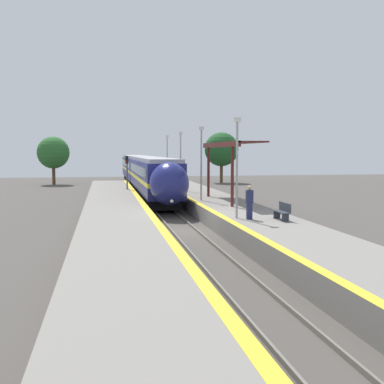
% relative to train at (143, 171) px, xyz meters
% --- Properties ---
extents(ground_plane, '(120.00, 120.00, 0.00)m').
position_rel_train_xyz_m(ground_plane, '(0.00, -27.67, -2.27)').
color(ground_plane, '#4C4742').
extents(rail_left, '(0.08, 90.00, 0.15)m').
position_rel_train_xyz_m(rail_left, '(-0.72, -27.67, -2.19)').
color(rail_left, slate).
rests_on(rail_left, ground_plane).
extents(rail_right, '(0.08, 90.00, 0.15)m').
position_rel_train_xyz_m(rail_right, '(0.72, -27.67, -2.19)').
color(rail_right, slate).
rests_on(rail_right, ground_plane).
extents(train, '(2.84, 46.55, 3.97)m').
position_rel_train_xyz_m(train, '(0.00, 0.00, 0.00)').
color(train, black).
rests_on(train, ground_plane).
extents(platform_right, '(4.08, 64.00, 1.03)m').
position_rel_train_xyz_m(platform_right, '(3.69, -27.67, -1.76)').
color(platform_right, gray).
rests_on(platform_right, ground_plane).
extents(platform_left, '(4.06, 64.00, 1.03)m').
position_rel_train_xyz_m(platform_left, '(-3.68, -27.67, -1.76)').
color(platform_left, gray).
rests_on(platform_left, ground_plane).
extents(platform_bench, '(0.44, 1.59, 0.89)m').
position_rel_train_xyz_m(platform_bench, '(4.56, -31.24, -0.77)').
color(platform_bench, '#2D333D').
rests_on(platform_bench, platform_right).
extents(person_waiting, '(0.36, 0.23, 1.75)m').
position_rel_train_xyz_m(person_waiting, '(2.96, -30.68, -0.33)').
color(person_waiting, navy).
rests_on(person_waiting, platform_right).
extents(railway_signal, '(0.28, 0.28, 4.11)m').
position_rel_train_xyz_m(railway_signal, '(-2.30, -9.74, 0.26)').
color(railway_signal, '#59595E').
rests_on(railway_signal, ground_plane).
extents(lamppost_near, '(0.36, 0.20, 5.27)m').
position_rel_train_xyz_m(lamppost_near, '(2.45, -30.07, 1.78)').
color(lamppost_near, '#9E9EA3').
rests_on(lamppost_near, platform_right).
extents(lamppost_mid, '(0.36, 0.20, 5.27)m').
position_rel_train_xyz_m(lamppost_mid, '(2.45, -20.74, 1.78)').
color(lamppost_mid, '#9E9EA3').
rests_on(lamppost_mid, platform_right).
extents(lamppost_far, '(0.36, 0.20, 5.27)m').
position_rel_train_xyz_m(lamppost_far, '(2.45, -11.41, 1.78)').
color(lamppost_far, '#9E9EA3').
rests_on(lamppost_far, platform_right).
extents(lamppost_farthest, '(0.36, 0.20, 5.27)m').
position_rel_train_xyz_m(lamppost_farthest, '(2.45, -2.09, 1.78)').
color(lamppost_farthest, '#9E9EA3').
rests_on(lamppost_farthest, platform_right).
extents(station_canopy, '(2.02, 10.03, 4.15)m').
position_rel_train_xyz_m(station_canopy, '(4.16, -21.44, 2.60)').
color(station_canopy, '#511E19').
rests_on(station_canopy, platform_right).
extents(background_tree_left, '(4.37, 4.37, 6.55)m').
position_rel_train_xyz_m(background_tree_left, '(-11.14, 13.69, 2.07)').
color(background_tree_left, brown).
rests_on(background_tree_left, ground_plane).
extents(background_tree_right, '(4.90, 4.90, 7.27)m').
position_rel_train_xyz_m(background_tree_right, '(12.36, 13.22, 2.54)').
color(background_tree_right, brown).
rests_on(background_tree_right, ground_plane).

